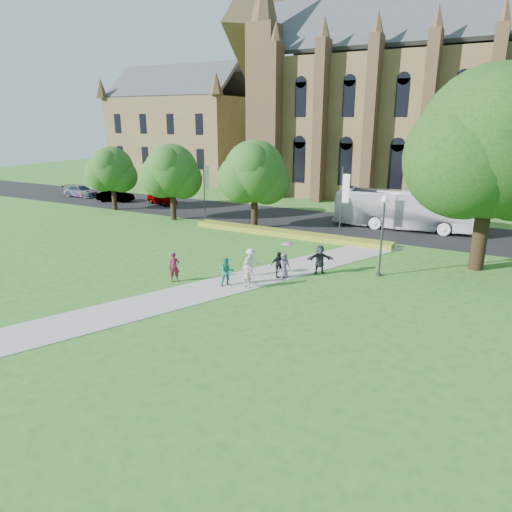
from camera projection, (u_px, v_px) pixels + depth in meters
The scene contains 25 objects.
ground at pixel (229, 288), 27.67m from camera, with size 160.00×160.00×0.00m, color #2D671F.
road at pixel (335, 223), 44.57m from camera, with size 160.00×10.00×0.02m, color black.
footpath at pixel (237, 282), 28.51m from camera, with size 3.20×30.00×0.04m, color #B2B2A8.
flower_hedge at pixel (288, 234), 39.66m from camera, with size 18.00×1.40×0.45m, color gold.
cathedral at pixel (478, 90), 52.99m from camera, with size 52.60×18.25×28.00m.
building_west at pixel (184, 122), 75.76m from camera, with size 22.00×14.00×18.30m.
streetlamp at pixel (383, 226), 28.84m from camera, with size 0.44×0.44×5.24m.
large_tree at pixel (494, 143), 28.70m from camera, with size 9.60×9.60×13.20m.
street_tree_0 at pixel (171, 171), 44.82m from camera, with size 5.20×5.20×7.50m.
street_tree_1 at pixel (254, 172), 41.10m from camera, with size 5.60×5.60×8.05m.
street_tree_2 at pixel (112, 169), 49.81m from camera, with size 4.80×4.80×6.95m.
banner_pole_0 at pixel (343, 198), 38.58m from camera, with size 0.70×0.10×6.00m.
banner_pole_1 at pixel (205, 187), 44.87m from camera, with size 0.70×0.10×6.00m.
tour_coach at pixel (406, 210), 41.78m from camera, with size 3.03×12.97×3.61m, color silver.
car_0 at pixel (162, 198), 54.17m from camera, with size 1.72×4.27×1.46m, color gray.
car_1 at pixel (115, 196), 55.86m from camera, with size 1.53×4.38×1.44m, color gray.
car_2 at pixel (81, 191), 59.38m from camera, with size 2.03×4.99×1.45m, color gray.
pedestrian_0 at pixel (174, 267), 28.39m from camera, with size 0.67×0.44×1.85m, color maroon.
pedestrian_1 at pixel (227, 272), 27.59m from camera, with size 0.86×0.67×1.77m, color #19816A.
pedestrian_2 at pixel (251, 262), 29.37m from camera, with size 1.18×0.68×1.83m, color silver.
pedestrian_3 at pixel (279, 265), 29.11m from camera, with size 0.99×0.41×1.69m, color black.
pedestrian_4 at pixel (284, 265), 29.09m from camera, with size 0.79×0.52×1.63m, color slate.
pedestrian_5 at pixel (320, 259), 29.83m from camera, with size 1.77×0.56×1.90m, color #2D2B33.
pedestrian_6 at pixel (247, 274), 27.30m from camera, with size 0.64×0.42×1.77m, color #AA998E.
parasol at pixel (287, 248), 28.76m from camera, with size 0.76×0.76×0.67m, color #CC9094.
Camera 1 is at (13.61, -22.12, 9.86)m, focal length 32.00 mm.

